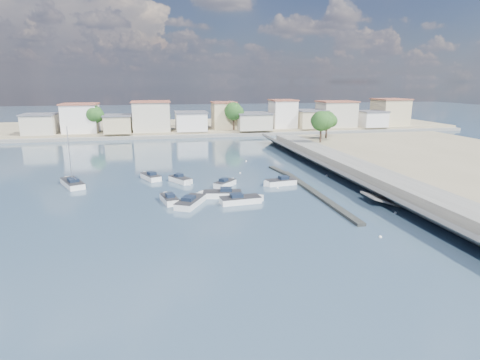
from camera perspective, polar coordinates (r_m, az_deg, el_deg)
The scene contains 17 objects.
ground at distance 82.07m, azimuth -1.91°, elevation 3.30°, with size 400.00×400.00×0.00m, color #2B4457.
seawall_walkway at distance 63.24m, azimuth 19.30°, elevation 0.19°, with size 5.00×90.00×1.80m, color slate.
breakwater at distance 58.07m, azimuth 9.53°, elevation -1.12°, with size 2.00×31.02×0.35m.
far_shore_land at distance 133.00m, azimuth -5.82°, elevation 7.58°, with size 160.00×40.00×1.40m, color gray.
far_shore_quay at distance 112.32m, azimuth -4.66°, elevation 6.31°, with size 160.00×2.50×0.80m, color slate.
far_town at distance 119.41m, azimuth 0.09°, elevation 8.99°, with size 113.01×12.80×8.35m.
shore_trees at distance 110.23m, azimuth -0.17°, elevation 9.26°, with size 74.56×38.32×7.92m.
motorboat_a at distance 51.95m, azimuth -10.08°, elevation -2.69°, with size 2.40×4.55×1.48m.
motorboat_b at distance 58.96m, azimuth -2.03°, elevation -0.50°, with size 3.74×3.80×1.48m.
motorboat_c at distance 53.37m, azimuth -2.83°, elevation -2.04°, with size 5.76×2.79×1.48m.
motorboat_d at distance 59.85m, azimuth 5.61°, elevation -0.34°, with size 5.10×2.48×1.48m.
motorboat_e at distance 50.44m, azimuth -6.93°, elevation -3.07°, with size 4.36×5.77×1.48m.
motorboat_f at distance 64.68m, azimuth -12.65°, elevation 0.45°, with size 3.34×4.83×1.48m.
motorboat_g at distance 61.60m, azimuth -8.36°, elevation -0.02°, with size 3.52×4.43×1.48m.
motorboat_h at distance 50.78m, azimuth 0.33°, elevation -2.85°, with size 5.76×2.48×1.48m.
sailboat at distance 64.13m, azimuth -22.79°, elevation -0.39°, with size 4.45×6.72×9.00m.
mooring_buoys at distance 59.50m, azimuth 8.49°, elevation -0.84°, with size 13.74×40.72×0.34m.
Camera 1 is at (-13.84, -39.51, 14.92)m, focal length 30.00 mm.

